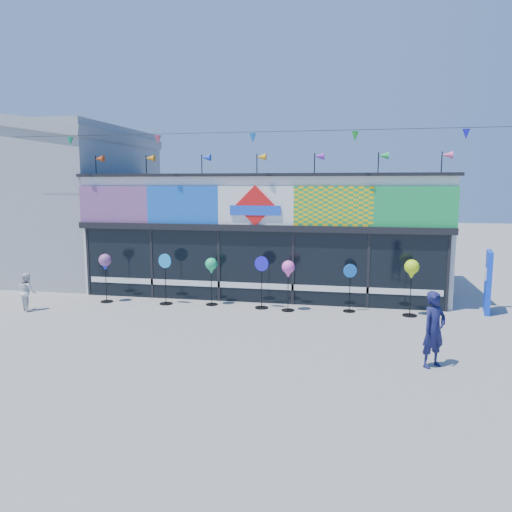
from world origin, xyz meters
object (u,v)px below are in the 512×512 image
(spinner_5, at_px, (350,287))
(spinner_6, at_px, (412,271))
(spinner_0, at_px, (105,264))
(blue_sign, at_px, (488,282))
(spinner_1, at_px, (165,278))
(child, at_px, (27,292))
(spinner_2, at_px, (211,267))
(adult_man, at_px, (434,329))
(spinner_3, at_px, (262,281))
(spinner_4, at_px, (288,271))

(spinner_5, distance_m, spinner_6, 1.81)
(spinner_0, bearing_deg, blue_sign, 4.68)
(spinner_1, bearing_deg, blue_sign, 5.03)
(spinner_1, relative_size, child, 1.40)
(spinner_2, bearing_deg, spinner_6, -1.57)
(spinner_0, xyz_separation_m, spinner_6, (9.40, 0.13, 0.06))
(adult_man, bearing_deg, blue_sign, 25.70)
(spinner_1, xyz_separation_m, spinner_2, (1.45, 0.19, 0.35))
(spinner_5, bearing_deg, spinner_0, -177.83)
(blue_sign, height_order, spinner_1, blue_sign)
(child, bearing_deg, spinner_1, -120.73)
(blue_sign, bearing_deg, spinner_3, -163.43)
(spinner_0, height_order, spinner_6, spinner_6)
(spinner_1, xyz_separation_m, spinner_3, (3.07, 0.08, -0.00))
(spinner_4, height_order, adult_man, adult_man)
(spinner_4, bearing_deg, spinner_3, 169.64)
(spinner_0, relative_size, spinner_6, 0.95)
(spinner_1, distance_m, spinner_6, 7.43)
(spinner_1, bearing_deg, spinner_5, 1.89)
(spinner_2, distance_m, spinner_3, 1.66)
(spinner_1, xyz_separation_m, spinner_6, (7.42, 0.02, 0.46))
(spinner_6, bearing_deg, blue_sign, 20.19)
(blue_sign, relative_size, child, 1.60)
(spinner_5, distance_m, child, 9.63)
(spinner_2, bearing_deg, spinner_5, 0.02)
(spinner_0, height_order, spinner_4, spinner_0)
(spinner_4, xyz_separation_m, spinner_6, (3.52, 0.10, 0.09))
(spinner_1, distance_m, spinner_5, 5.70)
(adult_man, bearing_deg, spinner_6, 50.45)
(spinner_1, distance_m, spinner_3, 3.07)
(spinner_3, relative_size, child, 1.40)
(spinner_4, xyz_separation_m, spinner_5, (1.80, 0.26, -0.46))
(spinner_2, bearing_deg, spinner_1, -172.70)
(spinner_0, xyz_separation_m, spinner_1, (1.98, 0.10, -0.40))
(spinner_5, height_order, spinner_6, spinner_6)
(blue_sign, height_order, spinner_5, blue_sign)
(spinner_3, relative_size, adult_man, 1.01)
(blue_sign, distance_m, spinner_4, 5.85)
(spinner_0, bearing_deg, spinner_1, 2.99)
(spinner_0, distance_m, spinner_6, 9.40)
(spinner_2, height_order, child, spinner_2)
(spinner_1, height_order, spinner_3, spinner_1)
(spinner_1, distance_m, spinner_2, 1.50)
(spinner_0, bearing_deg, adult_man, -22.84)
(child, bearing_deg, spinner_3, -129.74)
(spinner_2, distance_m, spinner_4, 2.46)
(spinner_4, height_order, spinner_6, spinner_6)
(spinner_4, relative_size, spinner_5, 1.06)
(spinner_2, height_order, spinner_4, spinner_4)
(blue_sign, bearing_deg, spinner_5, -160.64)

